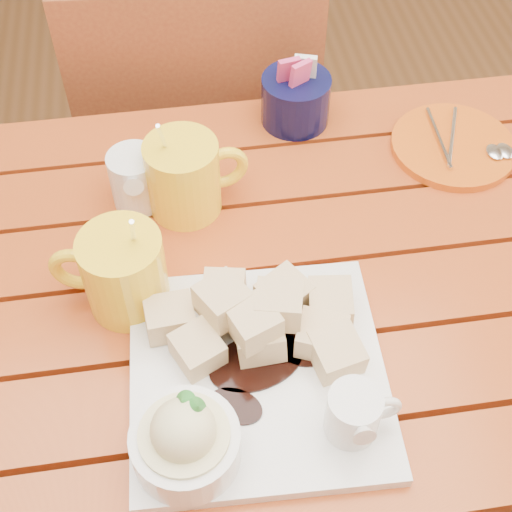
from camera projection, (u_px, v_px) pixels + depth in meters
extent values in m
cube|color=#8E3312|center=(263.00, 495.00, 0.75)|extent=(1.20, 0.11, 0.03)
cube|color=#8E3312|center=(248.00, 398.00, 0.82)|extent=(1.20, 0.11, 0.03)
cube|color=#8E3312|center=(235.00, 316.00, 0.89)|extent=(1.20, 0.11, 0.03)
cube|color=#8E3312|center=(224.00, 246.00, 0.96)|extent=(1.20, 0.11, 0.03)
cube|color=#8E3312|center=(214.00, 186.00, 1.03)|extent=(1.20, 0.11, 0.03)
cube|color=#8E3312|center=(206.00, 134.00, 1.10)|extent=(1.20, 0.11, 0.03)
cube|color=#8E3312|center=(207.00, 153.00, 1.16)|extent=(1.12, 0.04, 0.08)
cylinder|color=#8E3312|center=(485.00, 245.00, 1.45)|extent=(0.06, 0.06, 0.72)
cube|color=white|center=(258.00, 374.00, 0.81)|extent=(0.30, 0.30, 0.02)
cube|color=gold|center=(223.00, 301.00, 0.80)|extent=(0.07, 0.07, 0.04)
cube|color=gold|center=(330.00, 304.00, 0.84)|extent=(0.06, 0.06, 0.04)
cube|color=gold|center=(198.00, 350.00, 0.80)|extent=(0.07, 0.07, 0.04)
cube|color=gold|center=(224.00, 295.00, 0.84)|extent=(0.06, 0.06, 0.04)
cube|color=gold|center=(259.00, 337.00, 0.81)|extent=(0.05, 0.05, 0.04)
cube|color=gold|center=(170.00, 318.00, 0.82)|extent=(0.06, 0.06, 0.04)
cube|color=gold|center=(322.00, 337.00, 0.81)|extent=(0.07, 0.07, 0.04)
cube|color=gold|center=(336.00, 352.00, 0.80)|extent=(0.06, 0.06, 0.04)
cube|color=gold|center=(284.00, 295.00, 0.85)|extent=(0.07, 0.07, 0.04)
cube|color=gold|center=(279.00, 305.00, 0.80)|extent=(0.06, 0.06, 0.04)
cube|color=gold|center=(253.00, 323.00, 0.78)|extent=(0.07, 0.07, 0.04)
cylinder|color=white|center=(186.00, 445.00, 0.72)|extent=(0.11, 0.11, 0.05)
cylinder|color=beige|center=(185.00, 440.00, 0.71)|extent=(0.09, 0.09, 0.03)
sphere|color=beige|center=(183.00, 430.00, 0.70)|extent=(0.07, 0.07, 0.07)
cone|color=#287C2B|center=(196.00, 408.00, 0.68)|extent=(0.04, 0.04, 0.03)
cone|color=#287C2B|center=(184.00, 401.00, 0.69)|extent=(0.03, 0.03, 0.03)
cylinder|color=white|center=(353.00, 413.00, 0.74)|extent=(0.06, 0.06, 0.06)
cylinder|color=black|center=(356.00, 401.00, 0.72)|extent=(0.05, 0.05, 0.01)
cone|color=white|center=(362.00, 429.00, 0.70)|extent=(0.02, 0.02, 0.03)
torus|color=white|center=(384.00, 408.00, 0.74)|extent=(0.04, 0.01, 0.04)
cylinder|color=yellow|center=(125.00, 273.00, 0.84)|extent=(0.10, 0.10, 0.11)
cylinder|color=black|center=(119.00, 248.00, 0.81)|extent=(0.08, 0.08, 0.01)
torus|color=yellow|center=(77.00, 269.00, 0.85)|extent=(0.07, 0.03, 0.07)
cylinder|color=silver|center=(134.00, 243.00, 0.82)|extent=(0.02, 0.07, 0.14)
cylinder|color=yellow|center=(183.00, 177.00, 0.94)|extent=(0.10, 0.10, 0.11)
cylinder|color=black|center=(180.00, 152.00, 0.91)|extent=(0.08, 0.08, 0.01)
torus|color=yellow|center=(224.00, 168.00, 0.96)|extent=(0.07, 0.03, 0.07)
cylinder|color=silver|center=(167.00, 152.00, 0.92)|extent=(0.02, 0.07, 0.14)
cylinder|color=white|center=(136.00, 179.00, 0.96)|extent=(0.07, 0.07, 0.08)
cylinder|color=white|center=(132.00, 159.00, 0.93)|extent=(0.06, 0.06, 0.01)
cone|color=white|center=(134.00, 182.00, 0.92)|extent=(0.03, 0.03, 0.03)
torus|color=white|center=(166.00, 175.00, 0.96)|extent=(0.05, 0.01, 0.05)
cylinder|color=black|center=(296.00, 100.00, 1.07)|extent=(0.10, 0.10, 0.08)
cube|color=#D83A70|center=(288.00, 73.00, 1.03)|extent=(0.03, 0.02, 0.05)
cube|color=white|center=(305.00, 69.00, 1.04)|extent=(0.04, 0.02, 0.05)
cube|color=#D83A70|center=(300.00, 76.00, 1.03)|extent=(0.04, 0.03, 0.05)
cylinder|color=#D05512|center=(453.00, 146.00, 1.05)|extent=(0.18, 0.18, 0.01)
cylinder|color=silver|center=(439.00, 138.00, 1.05)|extent=(0.01, 0.13, 0.01)
cylinder|color=silver|center=(452.00, 136.00, 1.05)|extent=(0.06, 0.12, 0.01)
ellipsoid|color=silver|center=(495.00, 152.00, 1.03)|extent=(0.02, 0.03, 0.01)
ellipsoid|color=silver|center=(505.00, 151.00, 1.03)|extent=(0.02, 0.03, 0.01)
cube|color=brown|center=(204.00, 139.00, 1.54)|extent=(0.46, 0.46, 0.03)
cylinder|color=brown|center=(279.00, 155.00, 1.83)|extent=(0.04, 0.04, 0.42)
cylinder|color=brown|center=(137.00, 161.00, 1.82)|extent=(0.04, 0.04, 0.42)
cylinder|color=brown|center=(291.00, 266.00, 1.60)|extent=(0.04, 0.04, 0.42)
cylinder|color=brown|center=(129.00, 273.00, 1.59)|extent=(0.04, 0.04, 0.42)
cube|color=brown|center=(197.00, 109.00, 1.23)|extent=(0.42, 0.07, 0.44)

